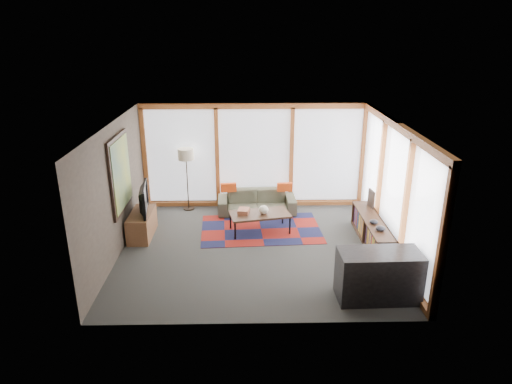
{
  "coord_description": "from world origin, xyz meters",
  "views": [
    {
      "loc": [
        -0.17,
        -8.41,
        4.33
      ],
      "look_at": [
        0.0,
        0.4,
        1.1
      ],
      "focal_mm": 32.0,
      "sensor_mm": 36.0,
      "label": 1
    }
  ],
  "objects_px": {
    "tv_console": "(142,224)",
    "sofa": "(257,202)",
    "coffee_table": "(260,222)",
    "bookshelf": "(372,232)",
    "bar_counter": "(378,275)",
    "television": "(140,199)",
    "floor_lamp": "(187,179)"
  },
  "relations": [
    {
      "from": "television",
      "to": "tv_console",
      "type": "bearing_deg",
      "value": 170.0
    },
    {
      "from": "floor_lamp",
      "to": "bar_counter",
      "type": "distance_m",
      "value": 5.45
    },
    {
      "from": "bookshelf",
      "to": "tv_console",
      "type": "relative_size",
      "value": 1.99
    },
    {
      "from": "tv_console",
      "to": "sofa",
      "type": "bearing_deg",
      "value": 26.97
    },
    {
      "from": "coffee_table",
      "to": "tv_console",
      "type": "bearing_deg",
      "value": -175.96
    },
    {
      "from": "sofa",
      "to": "bookshelf",
      "type": "bearing_deg",
      "value": -38.11
    },
    {
      "from": "coffee_table",
      "to": "television",
      "type": "distance_m",
      "value": 2.64
    },
    {
      "from": "coffee_table",
      "to": "tv_console",
      "type": "height_order",
      "value": "tv_console"
    },
    {
      "from": "coffee_table",
      "to": "sofa",
      "type": "bearing_deg",
      "value": 92.2
    },
    {
      "from": "television",
      "to": "bookshelf",
      "type": "bearing_deg",
      "value": -104.38
    },
    {
      "from": "bar_counter",
      "to": "sofa",
      "type": "bearing_deg",
      "value": 115.44
    },
    {
      "from": "bookshelf",
      "to": "television",
      "type": "height_order",
      "value": "television"
    },
    {
      "from": "floor_lamp",
      "to": "television",
      "type": "bearing_deg",
      "value": -118.7
    },
    {
      "from": "tv_console",
      "to": "television",
      "type": "xyz_separation_m",
      "value": [
        0.0,
        0.04,
        0.57
      ]
    },
    {
      "from": "sofa",
      "to": "tv_console",
      "type": "height_order",
      "value": "sofa"
    },
    {
      "from": "sofa",
      "to": "bar_counter",
      "type": "relative_size",
      "value": 1.4
    },
    {
      "from": "bookshelf",
      "to": "tv_console",
      "type": "xyz_separation_m",
      "value": [
        -4.9,
        0.46,
        0.0
      ]
    },
    {
      "from": "tv_console",
      "to": "bar_counter",
      "type": "xyz_separation_m",
      "value": [
        4.46,
        -2.5,
        0.16
      ]
    },
    {
      "from": "floor_lamp",
      "to": "bar_counter",
      "type": "xyz_separation_m",
      "value": [
        3.64,
        -4.03,
        -0.35
      ]
    },
    {
      "from": "bookshelf",
      "to": "bar_counter",
      "type": "height_order",
      "value": "bar_counter"
    },
    {
      "from": "bookshelf",
      "to": "bar_counter",
      "type": "distance_m",
      "value": 2.09
    },
    {
      "from": "floor_lamp",
      "to": "coffee_table",
      "type": "height_order",
      "value": "floor_lamp"
    },
    {
      "from": "coffee_table",
      "to": "bookshelf",
      "type": "bearing_deg",
      "value": -15.33
    },
    {
      "from": "sofa",
      "to": "television",
      "type": "xyz_separation_m",
      "value": [
        -2.52,
        -1.24,
        0.57
      ]
    },
    {
      "from": "bookshelf",
      "to": "tv_console",
      "type": "bearing_deg",
      "value": 174.64
    },
    {
      "from": "sofa",
      "to": "floor_lamp",
      "type": "xyz_separation_m",
      "value": [
        -1.7,
        0.25,
        0.5
      ]
    },
    {
      "from": "floor_lamp",
      "to": "tv_console",
      "type": "bearing_deg",
      "value": -118.09
    },
    {
      "from": "floor_lamp",
      "to": "bar_counter",
      "type": "relative_size",
      "value": 1.16
    },
    {
      "from": "tv_console",
      "to": "television",
      "type": "height_order",
      "value": "television"
    },
    {
      "from": "bookshelf",
      "to": "television",
      "type": "bearing_deg",
      "value": 174.17
    },
    {
      "from": "bookshelf",
      "to": "bar_counter",
      "type": "xyz_separation_m",
      "value": [
        -0.44,
        -2.04,
        0.16
      ]
    },
    {
      "from": "floor_lamp",
      "to": "coffee_table",
      "type": "relative_size",
      "value": 1.2
    }
  ]
}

